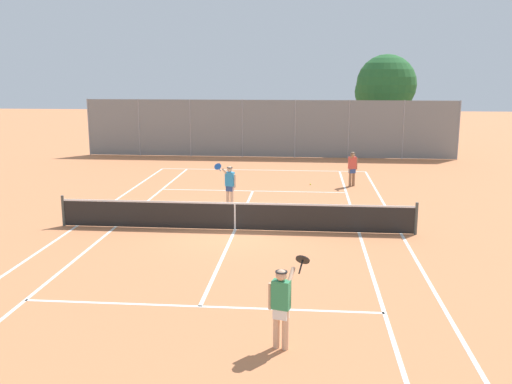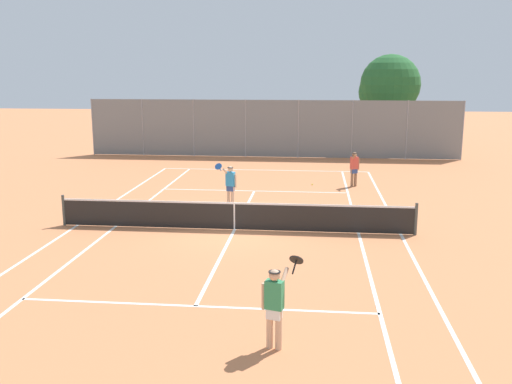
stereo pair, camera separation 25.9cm
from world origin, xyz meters
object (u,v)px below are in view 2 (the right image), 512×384
(loose_tennis_ball_1, at_px, (312,184))
(player_near_side, at_px, (275,303))
(player_far_left, at_px, (230,183))
(tree_behind_left, at_px, (387,87))
(loose_tennis_ball_3, at_px, (319,221))
(loose_tennis_ball_4, at_px, (195,203))
(tennis_net, at_px, (234,215))
(player_far_right, at_px, (354,167))

(loose_tennis_ball_1, bearing_deg, player_near_side, -92.24)
(loose_tennis_ball_1, bearing_deg, player_far_left, -124.50)
(player_near_side, height_order, tree_behind_left, tree_behind_left)
(player_far_left, height_order, loose_tennis_ball_3, player_far_left)
(loose_tennis_ball_3, height_order, loose_tennis_ball_4, same)
(player_near_side, distance_m, loose_tennis_ball_4, 12.50)
(player_far_left, bearing_deg, tennis_net, -79.41)
(tennis_net, xyz_separation_m, player_near_side, (1.93, -8.22, 0.42))
(tree_behind_left, bearing_deg, player_far_right, -103.00)
(tennis_net, bearing_deg, player_far_left, 100.59)
(player_far_left, height_order, tree_behind_left, tree_behind_left)
(player_far_left, xyz_separation_m, loose_tennis_ball_1, (3.19, 4.64, -0.89))
(loose_tennis_ball_3, bearing_deg, player_near_side, -95.43)
(player_far_right, xyz_separation_m, loose_tennis_ball_3, (-1.65, -6.61, -0.88))
(player_far_right, bearing_deg, tennis_net, -119.53)
(tennis_net, xyz_separation_m, tree_behind_left, (7.30, 20.15, 3.73))
(loose_tennis_ball_4, bearing_deg, tree_behind_left, 60.38)
(loose_tennis_ball_1, relative_size, loose_tennis_ball_4, 1.00)
(player_near_side, xyz_separation_m, player_far_right, (2.55, 16.12, -0.02))
(loose_tennis_ball_3, xyz_separation_m, tree_behind_left, (4.48, 18.85, 4.21))
(player_far_right, height_order, loose_tennis_ball_4, player_far_right)
(loose_tennis_ball_4, bearing_deg, loose_tennis_ball_1, 43.51)
(player_near_side, bearing_deg, player_far_right, 81.01)
(player_far_left, xyz_separation_m, tree_behind_left, (7.93, 16.77, 3.31))
(tree_behind_left, bearing_deg, player_far_left, -115.31)
(tennis_net, relative_size, player_far_right, 7.50)
(tennis_net, height_order, loose_tennis_ball_4, tennis_net)
(player_far_right, height_order, loose_tennis_ball_1, player_far_right)
(tennis_net, bearing_deg, loose_tennis_ball_4, 120.61)
(loose_tennis_ball_4, bearing_deg, player_far_right, 33.28)
(player_far_left, distance_m, tree_behind_left, 18.85)
(loose_tennis_ball_1, bearing_deg, tennis_net, -107.72)
(tennis_net, relative_size, player_far_left, 6.76)
(player_near_side, relative_size, loose_tennis_ball_4, 26.88)
(tennis_net, height_order, loose_tennis_ball_3, tennis_net)
(tennis_net, distance_m, loose_tennis_ball_3, 3.15)
(loose_tennis_ball_1, height_order, loose_tennis_ball_3, same)
(loose_tennis_ball_1, relative_size, tree_behind_left, 0.01)
(tennis_net, distance_m, player_near_side, 8.45)
(loose_tennis_ball_1, distance_m, tree_behind_left, 13.69)
(loose_tennis_ball_3, relative_size, loose_tennis_ball_4, 1.00)
(tennis_net, bearing_deg, player_near_side, -76.81)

